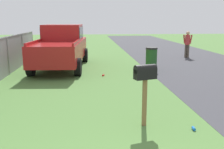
% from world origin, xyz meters
% --- Properties ---
extents(mailbox, '(0.33, 0.52, 1.39)m').
position_xyz_m(mailbox, '(3.44, -0.58, 1.11)').
color(mailbox, brown).
rests_on(mailbox, ground).
extents(pickup_truck, '(5.74, 2.55, 2.09)m').
position_xyz_m(pickup_truck, '(10.95, 1.95, 1.11)').
color(pickup_truck, maroon).
rests_on(pickup_truck, ground).
extents(trash_bin, '(0.55, 0.55, 1.08)m').
position_xyz_m(trash_bin, '(9.71, -2.26, 0.55)').
color(trash_bin, '#1E4C1E').
rests_on(trash_bin, ground).
extents(pedestrian, '(0.30, 0.53, 1.64)m').
position_xyz_m(pedestrian, '(13.60, -5.48, 0.95)').
color(pedestrian, '#4C4238').
rests_on(pedestrian, ground).
extents(litter_can_midfield_b, '(0.13, 0.08, 0.07)m').
position_xyz_m(litter_can_midfield_b, '(3.08, -1.60, 0.03)').
color(litter_can_midfield_b, blue).
rests_on(litter_can_midfield_b, ground).
extents(litter_can_by_mailbox, '(0.14, 0.12, 0.07)m').
position_xyz_m(litter_can_by_mailbox, '(8.69, 0.04, 0.03)').
color(litter_can_by_mailbox, red).
rests_on(litter_can_by_mailbox, ground).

